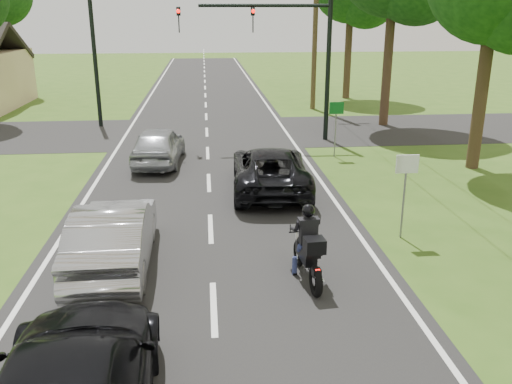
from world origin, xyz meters
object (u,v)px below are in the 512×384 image
Objects in this scene: silver_suv at (159,145)px; sign_white at (406,176)px; utility_pole_far at (316,17)px; motorcycle_rider at (308,252)px; traffic_signal at (285,43)px; silver_sedan at (114,235)px; dark_suv at (270,169)px; sign_green at (336,116)px.

sign_white is at bearing 134.69° from silver_suv.
silver_suv is 0.41× the size of utility_pole_far.
motorcycle_rider is 0.20× the size of utility_pole_far.
traffic_signal is at bearing 79.23° from motorcycle_rider.
traffic_signal reaches higher than motorcycle_rider.
sign_white reaches higher than silver_suv.
motorcycle_rider is 0.31× the size of traffic_signal.
silver_sedan is 2.06× the size of sign_white.
sign_white reaches higher than silver_sedan.
silver_suv is at bearing -146.44° from traffic_signal.
sign_white is at bearing 127.69° from dark_suv.
sign_green is at bearing -128.95° from silver_sedan.
traffic_signal is 3.00× the size of sign_green.
utility_pole_far is (4.29, 14.96, 4.39)m from dark_suv.
sign_white is at bearing -172.91° from silver_sedan.
silver_suv is at bearing -176.70° from sign_green.
silver_sedan is 6.92m from sign_white.
silver_sedan is 1.08× the size of silver_suv.
utility_pole_far reaches higher than silver_suv.
silver_sedan reaches higher than silver_suv.
traffic_signal is (5.44, 11.98, 3.40)m from silver_sedan.
utility_pole_far is 19.39m from sign_white.
silver_sedan is at bearing -114.42° from traffic_signal.
sign_white is (6.49, -7.61, 0.89)m from silver_suv.
traffic_signal is at bearing -109.68° from utility_pole_far.
silver_sedan reaches higher than dark_suv.
sign_white is at bearing -94.51° from utility_pole_far.
motorcycle_rider is at bearing -106.28° from sign_green.
motorcycle_rider is 21.93m from utility_pole_far.
silver_suv is at bearing 130.45° from sign_white.
sign_white is (2.79, -4.06, 0.90)m from dark_suv.
traffic_signal is (1.37, 13.06, 3.47)m from motorcycle_rider.
silver_sedan is at bearing 160.38° from motorcycle_rider.
utility_pole_far reaches higher than sign_white.
motorcycle_rider reaches higher than dark_suv.
dark_suv is 2.32× the size of sign_white.
sign_green is (7.00, 8.96, 0.86)m from silver_sedan.
silver_sedan is at bearing 54.54° from dark_suv.
silver_sedan is (-4.07, 1.08, 0.07)m from motorcycle_rider.
motorcycle_rider is 0.40× the size of dark_suv.
utility_pole_far reaches higher than motorcycle_rider.
motorcycle_rider is 10.50m from sign_green.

